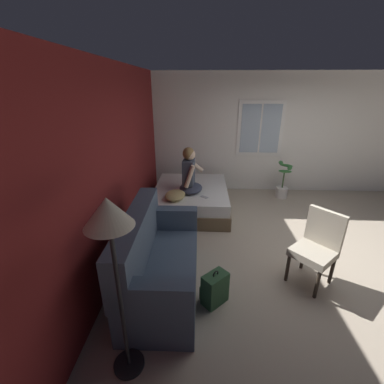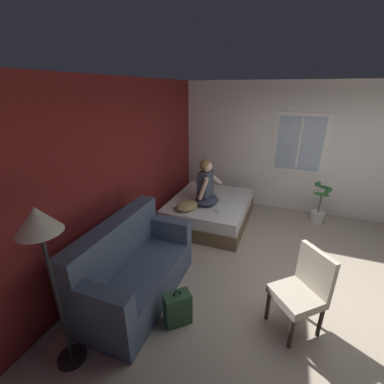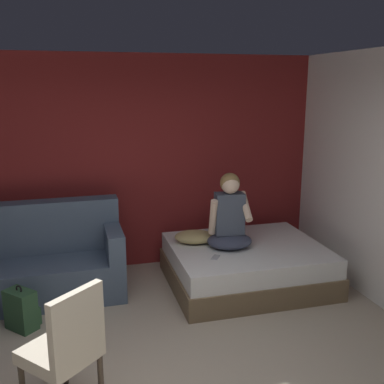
{
  "view_description": "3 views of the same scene",
  "coord_description": "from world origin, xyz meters",
  "px_view_note": "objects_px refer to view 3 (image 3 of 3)",
  "views": [
    {
      "loc": [
        -3.5,
        1.69,
        2.4
      ],
      "look_at": [
        0.11,
        1.85,
        0.9
      ],
      "focal_mm": 24.0,
      "sensor_mm": 36.0,
      "label": 1
    },
    {
      "loc": [
        -3.17,
        0.57,
        2.54
      ],
      "look_at": [
        0.49,
        1.98,
        0.95
      ],
      "focal_mm": 24.0,
      "sensor_mm": 36.0,
      "label": 2
    },
    {
      "loc": [
        -0.57,
        -2.73,
        2.33
      ],
      "look_at": [
        0.65,
        1.84,
        1.19
      ],
      "focal_mm": 42.0,
      "sensor_mm": 36.0,
      "label": 3
    }
  ],
  "objects_px": {
    "throw_pillow": "(195,237)",
    "cell_phone": "(215,257)",
    "bed": "(246,265)",
    "side_chair": "(66,345)",
    "couch": "(45,262)",
    "backpack": "(22,310)",
    "person_seated": "(229,218)"
  },
  "relations": [
    {
      "from": "throw_pillow",
      "to": "cell_phone",
      "type": "height_order",
      "value": "throw_pillow"
    },
    {
      "from": "throw_pillow",
      "to": "cell_phone",
      "type": "distance_m",
      "value": 0.55
    },
    {
      "from": "bed",
      "to": "side_chair",
      "type": "xyz_separation_m",
      "value": [
        -2.04,
        -1.69,
        0.3
      ]
    },
    {
      "from": "side_chair",
      "to": "bed",
      "type": "bearing_deg",
      "value": 39.63
    },
    {
      "from": "couch",
      "to": "backpack",
      "type": "xyz_separation_m",
      "value": [
        -0.2,
        -0.7,
        -0.2
      ]
    },
    {
      "from": "bed",
      "to": "side_chair",
      "type": "relative_size",
      "value": 1.84
    },
    {
      "from": "person_seated",
      "to": "backpack",
      "type": "distance_m",
      "value": 2.39
    },
    {
      "from": "bed",
      "to": "person_seated",
      "type": "height_order",
      "value": "person_seated"
    },
    {
      "from": "bed",
      "to": "couch",
      "type": "height_order",
      "value": "couch"
    },
    {
      "from": "backpack",
      "to": "throw_pillow",
      "type": "height_order",
      "value": "throw_pillow"
    },
    {
      "from": "person_seated",
      "to": "cell_phone",
      "type": "relative_size",
      "value": 6.08
    },
    {
      "from": "side_chair",
      "to": "throw_pillow",
      "type": "bearing_deg",
      "value": 52.91
    },
    {
      "from": "couch",
      "to": "throw_pillow",
      "type": "bearing_deg",
      "value": -1.43
    },
    {
      "from": "bed",
      "to": "backpack",
      "type": "distance_m",
      "value": 2.52
    },
    {
      "from": "backpack",
      "to": "cell_phone",
      "type": "height_order",
      "value": "cell_phone"
    },
    {
      "from": "backpack",
      "to": "cell_phone",
      "type": "distance_m",
      "value": 2.04
    },
    {
      "from": "person_seated",
      "to": "throw_pillow",
      "type": "distance_m",
      "value": 0.52
    },
    {
      "from": "person_seated",
      "to": "cell_phone",
      "type": "xyz_separation_m",
      "value": [
        -0.26,
        -0.28,
        -0.35
      ]
    },
    {
      "from": "backpack",
      "to": "throw_pillow",
      "type": "distance_m",
      "value": 2.06
    },
    {
      "from": "backpack",
      "to": "person_seated",
      "type": "bearing_deg",
      "value": 10.14
    },
    {
      "from": "cell_phone",
      "to": "person_seated",
      "type": "bearing_deg",
      "value": -96.69
    },
    {
      "from": "couch",
      "to": "throw_pillow",
      "type": "distance_m",
      "value": 1.73
    },
    {
      "from": "couch",
      "to": "person_seated",
      "type": "height_order",
      "value": "person_seated"
    },
    {
      "from": "bed",
      "to": "backpack",
      "type": "height_order",
      "value": "bed"
    },
    {
      "from": "bed",
      "to": "couch",
      "type": "bearing_deg",
      "value": 172.42
    },
    {
      "from": "person_seated",
      "to": "backpack",
      "type": "xyz_separation_m",
      "value": [
        -2.27,
        -0.41,
        -0.64
      ]
    },
    {
      "from": "person_seated",
      "to": "throw_pillow",
      "type": "relative_size",
      "value": 1.82
    },
    {
      "from": "backpack",
      "to": "couch",
      "type": "bearing_deg",
      "value": 74.33
    },
    {
      "from": "couch",
      "to": "person_seated",
      "type": "bearing_deg",
      "value": -8.08
    },
    {
      "from": "backpack",
      "to": "throw_pillow",
      "type": "relative_size",
      "value": 0.95
    },
    {
      "from": "person_seated",
      "to": "backpack",
      "type": "bearing_deg",
      "value": -169.86
    },
    {
      "from": "side_chair",
      "to": "backpack",
      "type": "xyz_separation_m",
      "value": [
        -0.44,
        1.3,
        -0.34
      ]
    }
  ]
}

